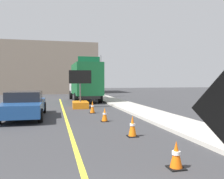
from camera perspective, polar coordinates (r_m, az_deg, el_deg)
sidewalk_curb at (r=9.63m, az=20.56°, el=-9.33°), size 2.07×48.00×0.14m
lane_center_stripe at (r=8.06m, az=-9.26°, el=-11.94°), size 0.14×36.00×0.01m
arrow_board_trailer at (r=17.40m, az=-7.54°, el=-2.76°), size 1.60×1.86×2.70m
box_truck at (r=22.87m, az=-6.45°, el=1.91°), size 2.54×7.43×3.50m
pickup_car at (r=13.50m, az=-20.11°, el=-3.36°), size 2.10×5.11×1.38m
highway_guide_sign at (r=28.68m, az=-4.27°, el=5.05°), size 2.79×0.22×5.00m
far_building_block at (r=39.88m, az=-18.54°, el=4.67°), size 19.64×8.94×7.60m
traffic_cone_near_sign at (r=5.70m, az=15.00°, el=-14.81°), size 0.36×0.36×0.62m
traffic_cone_mid_lane at (r=8.51m, az=4.89°, el=-8.69°), size 0.36×0.36×0.74m
traffic_cone_far_lane at (r=11.54m, az=-1.74°, el=-6.01°), size 0.36×0.36×0.66m
traffic_cone_curbside at (r=14.49m, az=-4.66°, el=-4.17°), size 0.36×0.36×0.75m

